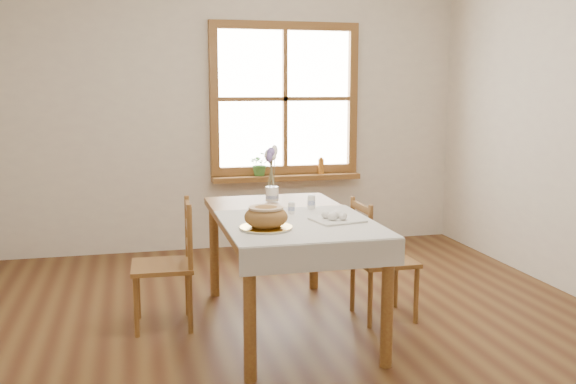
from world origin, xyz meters
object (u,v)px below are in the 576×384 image
at_px(bread_plate, 266,228).
at_px(dining_table, 288,228).
at_px(flower_vase, 272,195).
at_px(chair_right, 384,259).
at_px(chair_left, 162,264).

bearing_deg(bread_plate, dining_table, 61.07).
distance_m(bread_plate, flower_vase, 0.93).
bearing_deg(bread_plate, chair_right, 25.14).
height_order(dining_table, flower_vase, flower_vase).
xyz_separation_m(bread_plate, flower_vase, (0.23, 0.90, 0.03)).
height_order(dining_table, chair_left, chair_left).
bearing_deg(bread_plate, chair_left, 132.32).
xyz_separation_m(chair_left, bread_plate, (0.57, -0.62, 0.35)).
relative_size(chair_left, flower_vase, 8.18).
relative_size(chair_left, chair_right, 1.02).
bearing_deg(dining_table, chair_left, 165.91).
xyz_separation_m(dining_table, chair_right, (0.68, 0.00, -0.25)).
relative_size(chair_left, bread_plate, 2.87).
height_order(bread_plate, flower_vase, flower_vase).
height_order(chair_right, flower_vase, flower_vase).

